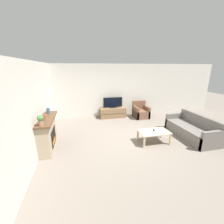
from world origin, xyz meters
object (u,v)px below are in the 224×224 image
Objects in this scene: armchair at (141,112)px; coffee_table at (154,133)px; mantel_vase_right at (48,111)px; fireplace at (47,133)px; mantel_vase_left at (42,120)px; potted_plant at (41,120)px; couch at (192,130)px; tv at (113,103)px; remote at (154,130)px; mantel_vase_centre_left at (45,117)px; tv_stand at (113,112)px.

coffee_table is at bearing -104.34° from armchair.
mantel_vase_right is 0.21× the size of coffee_table.
mantel_vase_left reaches higher than fireplace.
couch is (5.09, 0.28, -0.91)m from potted_plant.
mantel_vase_right is at bearing 88.00° from fireplace.
tv is 1.18× the size of armchair.
couch is (1.59, 0.02, -0.15)m from remote.
mantel_vase_centre_left is at bearing 90.00° from potted_plant.
couch is at bearing -3.09° from mantel_vase_centre_left.
mantel_vase_right is 3.67m from remote.
mantel_vase_right is at bearing 90.00° from potted_plant.
potted_plant is at bearing -176.86° from couch.
couch is at bearing -51.20° from tv_stand.
tv_stand is 1.45m from armchair.
mantel_vase_left is at bearing -147.34° from armchair.
fireplace is at bearing -92.00° from mantel_vase_right.
tv_stand is (2.74, 3.00, -0.85)m from mantel_vase_left.
armchair is 2.75m from couch.
mantel_vase_right is 5.23m from couch.
mantel_vase_centre_left is 1.09× the size of remote.
mantel_vase_centre_left is at bearing -150.96° from armchair.
tv_stand is (2.76, 2.53, -0.26)m from fireplace.
coffee_table is at bearing -76.41° from tv_stand.
tv_stand is at bearing 36.85° from mantel_vase_right.
remote is (-0.65, -2.60, 0.15)m from armchair.
tv is at bearing 47.60° from mantel_vase_left.
mantel_vase_centre_left is at bearing -90.00° from mantel_vase_right.
potted_plant is 3.59m from remote.
remote is at bearing -75.57° from tv_stand.
mantel_vase_centre_left is at bearing 90.00° from mantel_vase_left.
armchair is at bearing 92.13° from remote.
remote is at bearing -75.56° from tv.
potted_plant is 0.23× the size of tv_stand.
coffee_table is at bearing -176.85° from couch.
armchair is 2.69m from remote.
armchair is (1.41, -0.34, 0.02)m from tv_stand.
mantel_vase_left is at bearing 179.88° from coffee_table.
tv_stand is 8.45× the size of remote.
tv reaches higher than tv_stand.
couch is (5.09, -0.27, -0.81)m from mantel_vase_centre_left.
mantel_vase_centre_left is 0.59m from mantel_vase_right.
coffee_table is (-0.68, -2.67, 0.09)m from armchair.
coffee_table is at bearing -97.18° from remote.
coffee_table is 0.51× the size of couch.
mantel_vase_centre_left reaches higher than armchair.
tv is at bearing 36.82° from mantel_vase_right.
mantel_vase_centre_left reaches higher than tv.
remote is at bearing -4.84° from mantel_vase_centre_left.
mantel_vase_left is at bearing -132.40° from tv.
tv_stand is at bearing 90.00° from tv.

